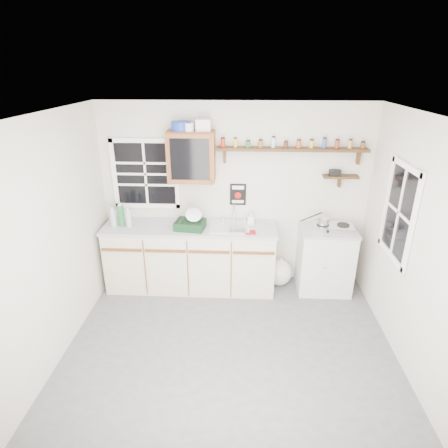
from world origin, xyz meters
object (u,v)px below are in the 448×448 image
(right_cabinet, at_px, (325,259))
(dish_rack, at_px, (191,222))
(main_cabinet, at_px, (191,257))
(upper_cabinet, at_px, (191,157))
(spice_shelf, at_px, (292,148))
(hotplate, at_px, (333,227))

(right_cabinet, distance_m, dish_rack, 1.89)
(main_cabinet, relative_size, right_cabinet, 2.54)
(right_cabinet, bearing_deg, upper_cabinet, 176.24)
(dish_rack, bearing_deg, upper_cabinet, 98.31)
(upper_cabinet, bearing_deg, right_cabinet, -3.76)
(right_cabinet, height_order, spice_shelf, spice_shelf)
(spice_shelf, height_order, hotplate, spice_shelf)
(right_cabinet, distance_m, spice_shelf, 1.57)
(main_cabinet, xyz_separation_m, right_cabinet, (1.83, 0.03, -0.01))
(upper_cabinet, xyz_separation_m, dish_rack, (-0.00, -0.23, -0.81))
(right_cabinet, relative_size, hotplate, 1.64)
(upper_cabinet, relative_size, dish_rack, 1.57)
(dish_rack, distance_m, hotplate, 1.86)
(main_cabinet, height_order, upper_cabinet, upper_cabinet)
(main_cabinet, relative_size, spice_shelf, 1.21)
(dish_rack, xyz_separation_m, hotplate, (1.85, 0.09, -0.07))
(main_cabinet, bearing_deg, right_cabinet, 0.79)
(main_cabinet, relative_size, dish_rack, 5.57)
(hotplate, bearing_deg, dish_rack, -170.88)
(spice_shelf, xyz_separation_m, hotplate, (0.57, -0.21, -0.98))
(dish_rack, bearing_deg, right_cabinet, 11.87)
(right_cabinet, bearing_deg, spice_shelf, 160.27)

